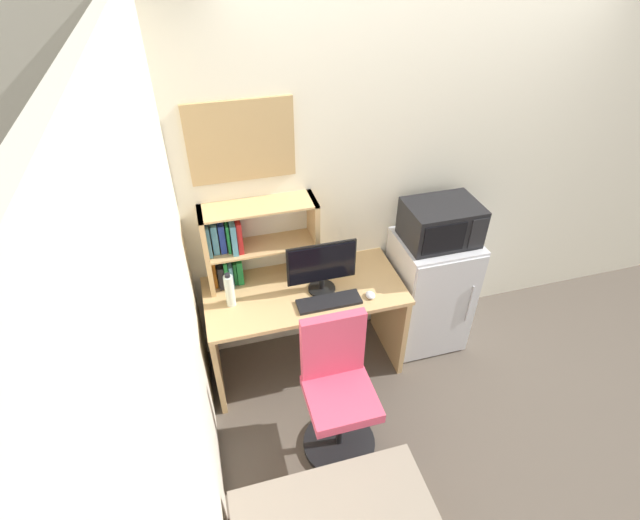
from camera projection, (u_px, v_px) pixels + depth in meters
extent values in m
cube|color=silver|center=(466.00, 169.00, 3.37)|extent=(6.40, 0.04, 2.60)
cube|color=silver|center=(189.00, 433.00, 1.69)|extent=(0.04, 4.40, 2.60)
cube|color=tan|center=(304.00, 291.00, 3.18)|extent=(1.33, 0.63, 0.03)
cube|color=tan|center=(215.00, 348.00, 3.27)|extent=(0.04, 0.57, 0.71)
cube|color=tan|center=(389.00, 313.00, 3.55)|extent=(0.04, 0.57, 0.71)
cube|color=tan|center=(206.00, 252.00, 3.03)|extent=(0.03, 0.23, 0.57)
cube|color=tan|center=(313.00, 235.00, 3.18)|extent=(0.03, 0.23, 0.57)
cube|color=tan|center=(258.00, 206.00, 2.94)|extent=(0.74, 0.23, 0.01)
cube|color=tan|center=(261.00, 246.00, 3.12)|extent=(0.68, 0.23, 0.01)
cube|color=orange|center=(214.00, 271.00, 3.17)|extent=(0.02, 0.13, 0.21)
cube|color=black|center=(220.00, 273.00, 3.18)|extent=(0.04, 0.17, 0.18)
cube|color=#197233|center=(225.00, 270.00, 3.17)|extent=(0.02, 0.17, 0.21)
cube|color=teal|center=(230.00, 271.00, 3.19)|extent=(0.02, 0.18, 0.18)
cube|color=#197233|center=(234.00, 270.00, 3.21)|extent=(0.02, 0.13, 0.17)
cube|color=#197233|center=(239.00, 268.00, 3.21)|extent=(0.04, 0.14, 0.18)
cube|color=teal|center=(208.00, 237.00, 2.99)|extent=(0.02, 0.17, 0.22)
cube|color=teal|center=(214.00, 236.00, 3.01)|extent=(0.04, 0.13, 0.21)
cube|color=navy|center=(221.00, 235.00, 3.02)|extent=(0.04, 0.14, 0.20)
cube|color=#197233|center=(227.00, 235.00, 3.03)|extent=(0.02, 0.15, 0.20)
cube|color=teal|center=(233.00, 234.00, 3.02)|extent=(0.03, 0.20, 0.22)
cube|color=#B21E1E|center=(238.00, 233.00, 3.03)|extent=(0.03, 0.18, 0.23)
cylinder|color=black|center=(322.00, 288.00, 3.17)|extent=(0.18, 0.18, 0.02)
cylinder|color=black|center=(322.00, 283.00, 3.14)|extent=(0.04, 0.04, 0.07)
cube|color=black|center=(322.00, 263.00, 3.04)|extent=(0.46, 0.01, 0.29)
cube|color=black|center=(322.00, 263.00, 3.04)|extent=(0.44, 0.02, 0.27)
cube|color=black|center=(329.00, 302.00, 3.06)|extent=(0.42, 0.14, 0.02)
ellipsoid|color=silver|center=(370.00, 295.00, 3.11)|extent=(0.06, 0.08, 0.03)
cylinder|color=silver|center=(230.00, 291.00, 2.99)|extent=(0.06, 0.06, 0.23)
cylinder|color=black|center=(227.00, 275.00, 2.91)|extent=(0.03, 0.03, 0.02)
cube|color=silver|center=(428.00, 291.00, 3.58)|extent=(0.54, 0.48, 0.94)
cube|color=silver|center=(444.00, 312.00, 3.39)|extent=(0.52, 0.01, 0.90)
cylinder|color=#B2B2B7|center=(470.00, 304.00, 3.39)|extent=(0.01, 0.01, 0.33)
cube|color=black|center=(441.00, 223.00, 3.21)|extent=(0.49, 0.36, 0.28)
cube|color=black|center=(444.00, 239.00, 3.05)|extent=(0.30, 0.01, 0.21)
cube|color=black|center=(478.00, 233.00, 3.11)|extent=(0.12, 0.01, 0.22)
cylinder|color=black|center=(339.00, 443.00, 3.07)|extent=(0.46, 0.46, 0.04)
cylinder|color=black|center=(340.00, 422.00, 2.93)|extent=(0.04, 0.04, 0.45)
cube|color=#D84766|center=(341.00, 398.00, 2.79)|extent=(0.40, 0.40, 0.07)
cube|color=#D84766|center=(333.00, 345.00, 2.76)|extent=(0.38, 0.06, 0.46)
cube|color=tan|center=(241.00, 142.00, 2.77)|extent=(0.63, 0.02, 0.49)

